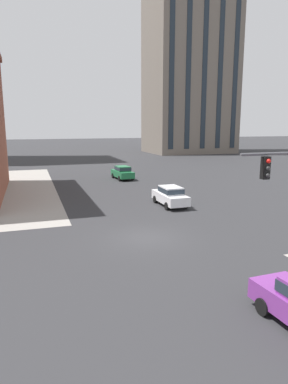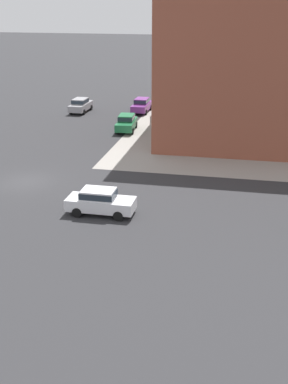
{
  "view_description": "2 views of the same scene",
  "coord_description": "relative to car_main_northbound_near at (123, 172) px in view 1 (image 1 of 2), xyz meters",
  "views": [
    {
      "loc": [
        -6.44,
        -18.82,
        6.75
      ],
      "look_at": [
        0.74,
        2.54,
        2.33
      ],
      "focal_mm": 31.87,
      "sensor_mm": 36.0,
      "label": 1
    },
    {
      "loc": [
        33.54,
        16.23,
        13.22
      ],
      "look_at": [
        7.48,
        10.79,
        2.86
      ],
      "focal_mm": 47.06,
      "sensor_mm": 36.0,
      "label": 2
    }
  ],
  "objects": [
    {
      "name": "ground_plane",
      "position": [
        -4.63,
        -22.67,
        -0.92
      ],
      "size": [
        320.0,
        320.0,
        0.0
      ],
      "primitive_type": "plane",
      "color": "#2D2D30"
    },
    {
      "name": "car_main_southbound_near",
      "position": [
        0.07,
        -15.37,
        0.0
      ],
      "size": [
        1.91,
        4.41,
        1.68
      ],
      "color": "silver",
      "rests_on": "ground"
    },
    {
      "name": "car_main_northbound_near",
      "position": [
        0.0,
        0.0,
        0.0
      ],
      "size": [
        2.11,
        4.5,
        1.68
      ],
      "color": "#1E6B3D",
      "rests_on": "ground"
    }
  ]
}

